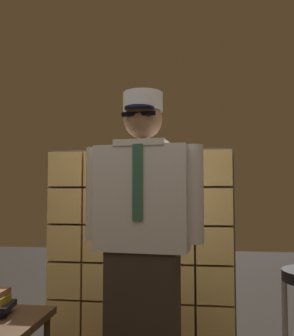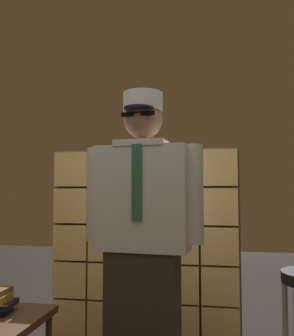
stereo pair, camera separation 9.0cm
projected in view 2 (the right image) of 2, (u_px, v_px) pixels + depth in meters
The scene contains 2 objects.
glass_block_wall at pixel (143, 244), 2.94m from camera, with size 1.52×0.10×1.52m.
standing_person at pixel (143, 238), 2.06m from camera, with size 0.69×0.31×1.72m.
Camera 2 is at (0.55, -1.53, 1.14)m, focal length 39.49 mm.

